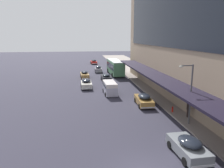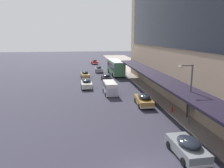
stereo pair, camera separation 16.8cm
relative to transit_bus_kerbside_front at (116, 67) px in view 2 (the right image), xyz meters
The scene contains 12 objects.
transit_bus_kerbside_front is the anchor object (origin of this frame).
sedan_trailing_near 5.86m from the transit_bus_kerbside_front, 129.29° to the left, with size 1.95×4.79×1.63m.
sedan_oncoming_rear 21.62m from the transit_bus_kerbside_front, 100.10° to the left, with size 2.12×4.89×1.51m.
sedan_lead_mid 36.31m from the transit_bus_kerbside_front, 90.21° to the right, with size 2.04×4.27×1.53m.
sedan_second_mid 7.88m from the transit_bus_kerbside_front, 112.71° to the right, with size 1.91×4.64×1.54m.
sedan_second_near 14.56m from the transit_bus_kerbside_front, 119.49° to the right, with size 2.00×4.54×1.58m.
sedan_trailing_mid 23.75m from the transit_bus_kerbside_front, 89.79° to the right, with size 2.07×4.63×1.61m.
sedan_oncoming_front 8.09m from the transit_bus_kerbside_front, 155.06° to the right, with size 1.97×4.95×1.58m.
vw_van 17.76m from the transit_bus_kerbside_front, 101.74° to the right, with size 2.02×4.61×1.96m.
pedestrian_at_kerb 29.16m from the transit_bus_kerbside_front, 82.99° to the right, with size 0.36×0.59×1.86m.
street_lamp 30.95m from the transit_bus_kerbside_front, 85.27° to the right, with size 1.50×0.28×6.11m.
fire_hydrant 27.33m from the transit_bus_kerbside_front, 84.61° to the right, with size 0.20×0.40×0.70m.
Camera 2 is at (-3.88, -12.53, 8.92)m, focal length 35.00 mm.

